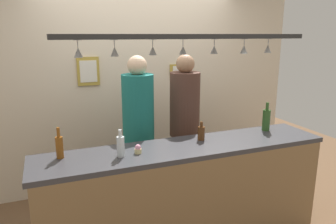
# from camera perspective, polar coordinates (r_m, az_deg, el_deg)

# --- Properties ---
(ground_plane) EXTENTS (8.00, 8.00, 0.00)m
(ground_plane) POSITION_cam_1_polar(r_m,az_deg,el_deg) (3.63, 0.61, -18.93)
(ground_plane) COLOR brown
(back_wall) EXTENTS (4.40, 0.06, 2.60)m
(back_wall) POSITION_cam_1_polar(r_m,az_deg,el_deg) (4.14, -5.08, 4.57)
(back_wall) COLOR beige
(back_wall) RESTS_ON ground_plane
(bar_counter) EXTENTS (2.70, 0.55, 0.97)m
(bar_counter) POSITION_cam_1_polar(r_m,az_deg,el_deg) (2.90, 4.47, -12.85)
(bar_counter) COLOR #38383D
(bar_counter) RESTS_ON ground_plane
(overhead_glass_rack) EXTENTS (2.20, 0.36, 0.04)m
(overhead_glass_rack) POSITION_cam_1_polar(r_m,az_deg,el_deg) (2.78, 3.11, 13.39)
(overhead_glass_rack) COLOR black
(hanging_wineglass_far_left) EXTENTS (0.07, 0.07, 0.13)m
(hanging_wineglass_far_left) POSITION_cam_1_polar(r_m,az_deg,el_deg) (2.54, -15.81, 10.34)
(hanging_wineglass_far_left) COLOR silver
(hanging_wineglass_far_left) RESTS_ON overhead_glass_rack
(hanging_wineglass_left) EXTENTS (0.07, 0.07, 0.13)m
(hanging_wineglass_left) POSITION_cam_1_polar(r_m,az_deg,el_deg) (2.61, -9.56, 10.75)
(hanging_wineglass_left) COLOR silver
(hanging_wineglass_left) RESTS_ON overhead_glass_rack
(hanging_wineglass_center_left) EXTENTS (0.07, 0.07, 0.13)m
(hanging_wineglass_center_left) POSITION_cam_1_polar(r_m,az_deg,el_deg) (2.72, -2.76, 11.03)
(hanging_wineglass_center_left) COLOR silver
(hanging_wineglass_center_left) RESTS_ON overhead_glass_rack
(hanging_wineglass_center) EXTENTS (0.07, 0.07, 0.13)m
(hanging_wineglass_center) POSITION_cam_1_polar(r_m,az_deg,el_deg) (2.82, 2.64, 11.13)
(hanging_wineglass_center) COLOR silver
(hanging_wineglass_center) RESTS_ON overhead_glass_rack
(hanging_wineglass_center_right) EXTENTS (0.07, 0.07, 0.13)m
(hanging_wineglass_center_right) POSITION_cam_1_polar(r_m,az_deg,el_deg) (2.94, 8.27, 11.11)
(hanging_wineglass_center_right) COLOR silver
(hanging_wineglass_center_right) RESTS_ON overhead_glass_rack
(hanging_wineglass_right) EXTENTS (0.07, 0.07, 0.13)m
(hanging_wineglass_right) POSITION_cam_1_polar(r_m,az_deg,el_deg) (3.04, 13.46, 10.96)
(hanging_wineglass_right) COLOR silver
(hanging_wineglass_right) RESTS_ON overhead_glass_rack
(hanging_wineglass_far_right) EXTENTS (0.07, 0.07, 0.13)m
(hanging_wineglass_far_right) POSITION_cam_1_polar(r_m,az_deg,el_deg) (3.23, 17.47, 10.86)
(hanging_wineglass_far_right) COLOR silver
(hanging_wineglass_far_right) RESTS_ON overhead_glass_rack
(person_middle_teal_shirt) EXTENTS (0.34, 0.34, 1.75)m
(person_middle_teal_shirt) POSITION_cam_1_polar(r_m,az_deg,el_deg) (3.44, -5.34, -1.49)
(person_middle_teal_shirt) COLOR #2D334C
(person_middle_teal_shirt) RESTS_ON ground_plane
(person_right_brown_shirt) EXTENTS (0.34, 0.34, 1.75)m
(person_right_brown_shirt) POSITION_cam_1_polar(r_m,az_deg,el_deg) (3.62, 3.00, -0.67)
(person_right_brown_shirt) COLOR #2D334C
(person_right_brown_shirt) RESTS_ON ground_plane
(bottle_champagne_green) EXTENTS (0.08, 0.08, 0.30)m
(bottle_champagne_green) POSITION_cam_1_polar(r_m,az_deg,el_deg) (3.48, 17.21, -1.28)
(bottle_champagne_green) COLOR #2D5623
(bottle_champagne_green) RESTS_ON bar_counter
(bottle_beer_brown_stubby) EXTENTS (0.07, 0.07, 0.18)m
(bottle_beer_brown_stubby) POSITION_cam_1_polar(r_m,az_deg,el_deg) (3.05, 5.98, -3.73)
(bottle_beer_brown_stubby) COLOR #512D14
(bottle_beer_brown_stubby) RESTS_ON bar_counter
(bottle_beer_amber_tall) EXTENTS (0.06, 0.06, 0.26)m
(bottle_beer_amber_tall) POSITION_cam_1_polar(r_m,az_deg,el_deg) (2.74, -18.89, -5.86)
(bottle_beer_amber_tall) COLOR brown
(bottle_beer_amber_tall) RESTS_ON bar_counter
(bottle_soda_clear) EXTENTS (0.06, 0.06, 0.23)m
(bottle_soda_clear) POSITION_cam_1_polar(r_m,az_deg,el_deg) (2.66, -8.50, -6.02)
(bottle_soda_clear) COLOR silver
(bottle_soda_clear) RESTS_ON bar_counter
(cupcake) EXTENTS (0.06, 0.06, 0.08)m
(cupcake) POSITION_cam_1_polar(r_m,az_deg,el_deg) (2.73, -5.41, -6.66)
(cupcake) COLOR beige
(cupcake) RESTS_ON bar_counter
(picture_frame_lower_pair) EXTENTS (0.30, 0.02, 0.18)m
(picture_frame_lower_pair) POSITION_cam_1_polar(r_m,az_deg,el_deg) (4.27, 2.26, 7.38)
(picture_frame_lower_pair) COLOR #B29338
(picture_frame_lower_pair) RESTS_ON back_wall
(picture_frame_caricature) EXTENTS (0.26, 0.02, 0.34)m
(picture_frame_caricature) POSITION_cam_1_polar(r_m,az_deg,el_deg) (3.94, -14.10, 7.10)
(picture_frame_caricature) COLOR #B29338
(picture_frame_caricature) RESTS_ON back_wall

